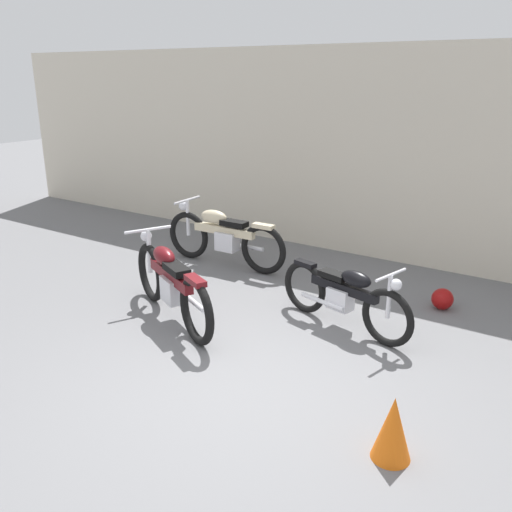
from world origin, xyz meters
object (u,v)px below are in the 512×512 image
object	(u,v)px
motorcycle_cream	(223,236)
motorcycle_black	(344,296)
helmet	(442,299)
traffic_cone	(393,428)
motorcycle_maroon	(171,283)

from	to	relation	value
motorcycle_cream	motorcycle_black	world-z (taller)	motorcycle_cream
helmet	traffic_cone	size ratio (longest dim) A/B	0.51
helmet	motorcycle_black	size ratio (longest dim) A/B	0.15
motorcycle_maroon	motorcycle_black	world-z (taller)	motorcycle_maroon
motorcycle_cream	motorcycle_black	bearing A→B (deg)	156.97
traffic_cone	motorcycle_cream	bearing A→B (deg)	142.68
helmet	motorcycle_maroon	world-z (taller)	motorcycle_maroon
motorcycle_maroon	traffic_cone	bearing A→B (deg)	-171.47
traffic_cone	motorcycle_black	distance (m)	2.36
traffic_cone	motorcycle_maroon	distance (m)	3.37
helmet	motorcycle_black	xyz separation A→B (m)	(-0.84, -1.22, 0.28)
motorcycle_cream	motorcycle_maroon	xyz separation A→B (m)	(0.68, -1.97, 0.00)
traffic_cone	motorcycle_cream	size ratio (longest dim) A/B	0.25
helmet	motorcycle_cream	world-z (taller)	motorcycle_cream
helmet	motorcycle_cream	xyz separation A→B (m)	(-3.40, -0.20, 0.34)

